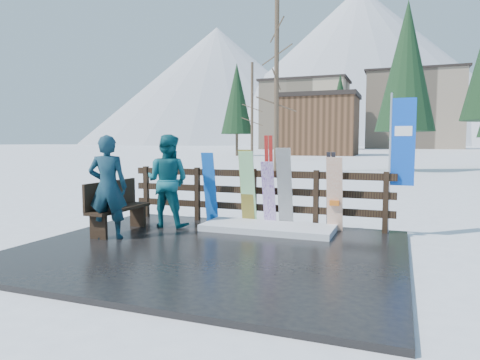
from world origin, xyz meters
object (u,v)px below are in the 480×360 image
at_px(snowboard_3, 269,194).
at_px(snowboard_4, 285,188).
at_px(bench, 116,205).
at_px(rental_flag, 400,147).
at_px(person_back, 168,181).
at_px(snowboard_1, 248,189).
at_px(person_front, 108,187).
at_px(snowboard_0, 210,188).
at_px(snowboard_5, 335,195).
at_px(snowboard_2, 247,188).

distance_m(snowboard_3, snowboard_4, 0.35).
distance_m(bench, snowboard_3, 2.96).
bearing_deg(snowboard_4, rental_flag, 7.33).
height_order(snowboard_4, rental_flag, rental_flag).
height_order(snowboard_3, person_back, person_back).
relative_size(bench, snowboard_1, 0.97).
relative_size(snowboard_4, person_front, 0.89).
distance_m(snowboard_0, person_back, 0.93).
height_order(bench, snowboard_5, snowboard_5).
xyz_separation_m(bench, snowboard_4, (2.89, 1.48, 0.28)).
distance_m(bench, snowboard_1, 2.60).
distance_m(snowboard_4, person_front, 3.33).
bearing_deg(snowboard_4, snowboard_1, 180.00).
xyz_separation_m(snowboard_2, rental_flag, (2.89, 0.27, 0.83)).
height_order(bench, snowboard_0, snowboard_0).
relative_size(snowboard_4, snowboard_5, 1.12).
height_order(bench, person_back, person_back).
distance_m(snowboard_0, snowboard_1, 0.85).
bearing_deg(person_front, snowboard_5, -173.46).
bearing_deg(bench, rental_flag, 19.30).
bearing_deg(snowboard_5, snowboard_0, 180.00).
relative_size(snowboard_1, snowboard_3, 1.15).
distance_m(bench, snowboard_5, 4.14).
xyz_separation_m(snowboard_5, person_back, (-3.21, -0.66, 0.21)).
distance_m(snowboard_5, person_front, 4.15).
height_order(snowboard_0, snowboard_3, snowboard_0).
bearing_deg(snowboard_4, snowboard_3, 180.00).
bearing_deg(snowboard_0, bench, -130.74).
bearing_deg(snowboard_5, snowboard_2, 180.00).
height_order(snowboard_1, snowboard_2, snowboard_2).
relative_size(bench, person_back, 0.81).
height_order(snowboard_0, person_front, person_front).
bearing_deg(snowboard_2, rental_flag, 5.33).
bearing_deg(snowboard_1, snowboard_2, 180.00).
distance_m(snowboard_2, person_front, 2.73).
xyz_separation_m(snowboard_2, snowboard_5, (1.76, 0.00, -0.07)).
distance_m(snowboard_2, rental_flag, 3.02).
bearing_deg(snowboard_5, snowboard_4, 180.00).
distance_m(bench, person_front, 0.68).
relative_size(bench, person_front, 0.82).
xyz_separation_m(person_front, person_back, (0.43, 1.32, 0.01)).
distance_m(bench, snowboard_0, 1.96).
xyz_separation_m(snowboard_4, person_back, (-2.24, -0.66, 0.13)).
distance_m(snowboard_1, snowboard_3, 0.45).
bearing_deg(rental_flag, snowboard_5, -166.56).
distance_m(snowboard_2, snowboard_4, 0.79).
xyz_separation_m(bench, person_front, (0.22, -0.51, 0.40)).
relative_size(snowboard_0, person_back, 0.81).
bearing_deg(snowboard_1, snowboard_0, 180.00).
relative_size(snowboard_1, rental_flag, 0.59).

